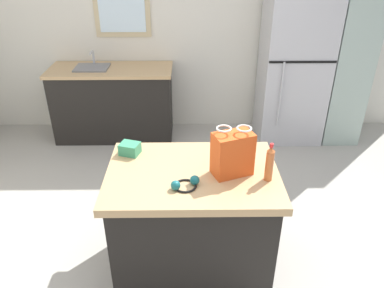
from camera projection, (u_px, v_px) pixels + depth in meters
The scene contains 10 objects.
ground at pixel (204, 249), 3.16m from camera, with size 6.80×6.80×0.00m, color #ADA89E.
back_wall at pixel (197, 24), 4.66m from camera, with size 5.66×0.13×2.73m.
kitchen_island at pixel (192, 221), 2.80m from camera, with size 1.19×0.83×0.90m.
refrigerator at pixel (293, 71), 4.56m from camera, with size 0.78×0.68×1.76m.
tall_cabinet at pixel (347, 59), 4.49m from camera, with size 0.45×0.60×2.06m.
sink_counter at pixel (113, 102), 4.76m from camera, with size 1.50×0.62×1.10m.
shopping_bag at pixel (233, 153), 2.49m from camera, with size 0.30×0.24×0.35m.
small_box at pixel (130, 149), 2.77m from camera, with size 0.14×0.11×0.09m, color #388E66.
bottle at pixel (270, 164), 2.44m from camera, with size 0.05×0.05×0.27m.
ear_defenders at pixel (185, 184), 2.41m from camera, with size 0.20×0.20×0.06m.
Camera 1 is at (-0.13, -2.33, 2.32)m, focal length 34.96 mm.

